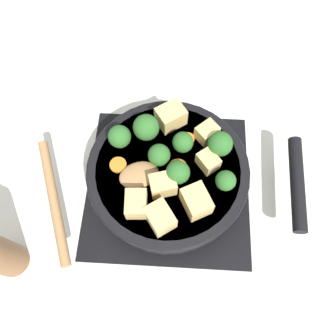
{
  "coord_description": "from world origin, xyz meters",
  "views": [
    {
      "loc": [
        0.01,
        -0.23,
        0.6
      ],
      "look_at": [
        0.0,
        0.0,
        0.08
      ],
      "focal_mm": 35.0,
      "sensor_mm": 36.0,
      "label": 1
    }
  ],
  "objects": [
    {
      "name": "ground_plane",
      "position": [
        0.0,
        0.0,
        0.0
      ],
      "size": [
        2.4,
        2.4,
        0.0
      ],
      "primitive_type": "plane",
      "color": "silver"
    },
    {
      "name": "front_burner_grate",
      "position": [
        0.0,
        0.0,
        0.01
      ],
      "size": [
        0.31,
        0.31,
        0.03
      ],
      "color": "black",
      "rests_on": "ground_plane"
    },
    {
      "name": "skillet_pan",
      "position": [
        0.0,
        -0.0,
        0.06
      ],
      "size": [
        0.38,
        0.29,
        0.05
      ],
      "color": "black",
      "rests_on": "front_burner_grate"
    },
    {
      "name": "wooden_spoon",
      "position": [
        -0.12,
        -0.05,
        0.09
      ],
      "size": [
        0.22,
        0.21,
        0.02
      ],
      "color": "#A87A4C",
      "rests_on": "skillet_pan"
    },
    {
      "name": "tofu_cube_center_large",
      "position": [
        0.07,
        0.01,
        0.09
      ],
      "size": [
        0.04,
        0.05,
        0.03
      ],
      "primitive_type": "cube",
      "rotation": [
        0.0,
        0.0,
        2.23
      ],
      "color": "#DBB770",
      "rests_on": "skillet_pan"
    },
    {
      "name": "tofu_cube_near_handle",
      "position": [
        -0.01,
        -0.04,
        0.1
      ],
      "size": [
        0.05,
        0.04,
        0.03
      ],
      "primitive_type": "cube",
      "rotation": [
        0.0,
        0.0,
        0.28
      ],
      "color": "#DBB770",
      "rests_on": "skillet_pan"
    },
    {
      "name": "tofu_cube_east_chunk",
      "position": [
        -0.05,
        -0.07,
        0.1
      ],
      "size": [
        0.04,
        0.04,
        0.03
      ],
      "primitive_type": "cube",
      "rotation": [
        0.0,
        0.0,
        4.77
      ],
      "color": "#DBB770",
      "rests_on": "skillet_pan"
    },
    {
      "name": "tofu_cube_west_chunk",
      "position": [
        0.0,
        0.09,
        0.1
      ],
      "size": [
        0.06,
        0.06,
        0.04
      ],
      "primitive_type": "cube",
      "rotation": [
        0.0,
        0.0,
        3.74
      ],
      "color": "#DBB770",
      "rests_on": "skillet_pan"
    },
    {
      "name": "tofu_cube_back_piece",
      "position": [
        -0.01,
        -0.09,
        0.1
      ],
      "size": [
        0.06,
        0.06,
        0.04
      ],
      "primitive_type": "cube",
      "rotation": [
        0.0,
        0.0,
        2.16
      ],
      "color": "#DBB770",
      "rests_on": "skillet_pan"
    },
    {
      "name": "tofu_cube_front_piece",
      "position": [
        0.07,
        0.07,
        0.09
      ],
      "size": [
        0.05,
        0.05,
        0.03
      ],
      "primitive_type": "cube",
      "rotation": [
        0.0,
        0.0,
        0.73
      ],
      "color": "#DBB770",
      "rests_on": "skillet_pan"
    },
    {
      "name": "tofu_cube_mid_small",
      "position": [
        0.05,
        -0.06,
        0.1
      ],
      "size": [
        0.06,
        0.06,
        0.04
      ],
      "primitive_type": "cube",
      "rotation": [
        0.0,
        0.0,
        5.19
      ],
      "color": "#DBB770",
      "rests_on": "skillet_pan"
    },
    {
      "name": "broccoli_floret_near_spoon",
      "position": [
        -0.02,
        0.01,
        0.11
      ],
      "size": [
        0.04,
        0.04,
        0.05
      ],
      "color": "#709956",
      "rests_on": "skillet_pan"
    },
    {
      "name": "broccoli_floret_center_top",
      "position": [
        -0.09,
        0.04,
        0.11
      ],
      "size": [
        0.04,
        0.04,
        0.05
      ],
      "color": "#709956",
      "rests_on": "skillet_pan"
    },
    {
      "name": "broccoli_floret_east_rim",
      "position": [
        0.09,
        0.04,
        0.11
      ],
      "size": [
        0.04,
        0.04,
        0.05
      ],
      "color": "#709956",
      "rests_on": "skillet_pan"
    },
    {
      "name": "broccoli_floret_west_rim",
      "position": [
        0.02,
        0.04,
        0.1
      ],
      "size": [
        0.04,
        0.04,
        0.04
      ],
      "color": "#709956",
      "rests_on": "skillet_pan"
    },
    {
      "name": "broccoli_floret_north_edge",
      "position": [
        -0.04,
        0.06,
        0.11
      ],
      "size": [
        0.05,
        0.05,
        0.05
      ],
      "color": "#709956",
      "rests_on": "skillet_pan"
    },
    {
      "name": "broccoli_floret_south_cluster",
      "position": [
        0.1,
        -0.03,
        0.1
      ],
      "size": [
        0.03,
        0.03,
        0.04
      ],
      "color": "#709956",
      "rests_on": "skillet_pan"
    },
    {
      "name": "broccoli_floret_mid_floret",
      "position": [
        0.02,
        -0.02,
        0.11
      ],
      "size": [
        0.04,
        0.04,
        0.05
      ],
      "color": "#709956",
      "rests_on": "skillet_pan"
    },
    {
      "name": "carrot_slice_orange_thin",
      "position": [
        -0.09,
        0.0,
        0.08
      ],
      "size": [
        0.03,
        0.03,
        0.01
      ],
      "primitive_type": "cylinder",
      "color": "orange",
      "rests_on": "skillet_pan"
    },
    {
      "name": "carrot_slice_near_center",
      "position": [
        0.03,
        0.06,
        0.08
      ],
      "size": [
        0.02,
        0.02,
        0.01
      ],
      "primitive_type": "cylinder",
      "color": "orange",
      "rests_on": "skillet_pan"
    },
    {
      "name": "carrot_slice_edge_slice",
      "position": [
        0.02,
        0.0,
        0.08
      ],
      "size": [
        0.03,
        0.03,
        0.01
      ],
      "primitive_type": "cylinder",
      "color": "orange",
      "rests_on": "skillet_pan"
    }
  ]
}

